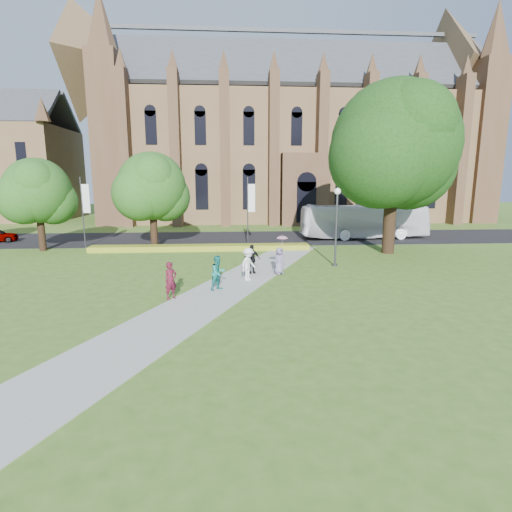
{
  "coord_description": "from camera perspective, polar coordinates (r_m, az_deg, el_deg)",
  "views": [
    {
      "loc": [
        0.31,
        -19.6,
        5.78
      ],
      "look_at": [
        1.82,
        2.12,
        1.6
      ],
      "focal_mm": 28.0,
      "sensor_mm": 36.0,
      "label": 1
    }
  ],
  "objects": [
    {
      "name": "ground",
      "position": [
        20.44,
        -4.69,
        -5.6
      ],
      "size": [
        160.0,
        160.0,
        0.0
      ],
      "primitive_type": "plane",
      "color": "#40641E",
      "rests_on": "ground"
    },
    {
      "name": "road",
      "position": [
        40.02,
        -4.38,
        2.55
      ],
      "size": [
        160.0,
        10.0,
        0.02
      ],
      "primitive_type": "cube",
      "color": "black",
      "rests_on": "ground"
    },
    {
      "name": "footpath",
      "position": [
        21.39,
        -4.67,
        -4.79
      ],
      "size": [
        15.58,
        28.54,
        0.04
      ],
      "primitive_type": "cube",
      "rotation": [
        0.0,
        0.0,
        -0.44
      ],
      "color": "#B2B2A8",
      "rests_on": "ground"
    },
    {
      "name": "flower_hedge",
      "position": [
        33.35,
        -7.89,
        1.18
      ],
      "size": [
        18.0,
        1.4,
        0.45
      ],
      "primitive_type": "cube",
      "color": "gold",
      "rests_on": "ground"
    },
    {
      "name": "cathedral",
      "position": [
        60.55,
        5.52,
        17.66
      ],
      "size": [
        52.6,
        18.25,
        28.0
      ],
      "color": "brown",
      "rests_on": "ground"
    },
    {
      "name": "streetlamp",
      "position": [
        27.19,
        11.44,
        5.41
      ],
      "size": [
        0.44,
        0.44,
        5.24
      ],
      "color": "#38383D",
      "rests_on": "ground"
    },
    {
      "name": "large_tree",
      "position": [
        33.23,
        19.15,
        14.75
      ],
      "size": [
        9.6,
        9.6,
        13.2
      ],
      "color": "#332114",
      "rests_on": "ground"
    },
    {
      "name": "street_tree_0",
      "position": [
        36.93,
        -28.78,
        8.14
      ],
      "size": [
        5.2,
        5.2,
        7.5
      ],
      "color": "#332114",
      "rests_on": "ground"
    },
    {
      "name": "street_tree_1",
      "position": [
        34.68,
        -14.66,
        9.6
      ],
      "size": [
        5.6,
        5.6,
        8.05
      ],
      "color": "#332114",
      "rests_on": "ground"
    },
    {
      "name": "banner_pole_0",
      "position": [
        34.93,
        -1.01,
        6.94
      ],
      "size": [
        0.7,
        0.1,
        6.0
      ],
      "color": "#38383D",
      "rests_on": "ground"
    },
    {
      "name": "banner_pole_1",
      "position": [
        36.95,
        -23.38,
        6.28
      ],
      "size": [
        0.7,
        0.1,
        6.0
      ],
      "color": "#38383D",
      "rests_on": "ground"
    },
    {
      "name": "tour_coach",
      "position": [
        41.0,
        15.19,
        4.86
      ],
      "size": [
        12.6,
        3.67,
        3.47
      ],
      "primitive_type": "imported",
      "rotation": [
        0.0,
        0.0,
        1.63
      ],
      "color": "white",
      "rests_on": "road"
    },
    {
      "name": "pedestrian_0",
      "position": [
        19.86,
        -12.09,
        -3.44
      ],
      "size": [
        0.79,
        0.77,
        1.83
      ],
      "primitive_type": "imported",
      "rotation": [
        0.0,
        0.0,
        0.72
      ],
      "color": "#501222",
      "rests_on": "footpath"
    },
    {
      "name": "pedestrian_1",
      "position": [
        21.09,
        -5.42,
        -2.4
      ],
      "size": [
        1.13,
        1.11,
        1.83
      ],
      "primitive_type": "imported",
      "rotation": [
        0.0,
        0.0,
        0.72
      ],
      "color": "#187971",
      "rests_on": "footpath"
    },
    {
      "name": "pedestrian_2",
      "position": [
        22.99,
        -1.1,
        -1.17
      ],
      "size": [
        1.3,
        1.4,
        1.89
      ],
      "primitive_type": "imported",
      "rotation": [
        0.0,
        0.0,
        0.92
      ],
      "color": "white",
      "rests_on": "footpath"
    },
    {
      "name": "pedestrian_3",
      "position": [
        24.7,
        -0.64,
        -0.43
      ],
      "size": [
        1.13,
        0.68,
        1.8
      ],
      "primitive_type": "imported",
      "rotation": [
        0.0,
        0.0,
        0.24
      ],
      "color": "black",
      "rests_on": "footpath"
    },
    {
      "name": "pedestrian_4",
      "position": [
        24.6,
        3.35,
        -0.66
      ],
      "size": [
        0.96,
        0.92,
        1.66
      ],
      "primitive_type": "imported",
      "rotation": [
        0.0,
        0.0,
        0.69
      ],
      "color": "slate",
      "rests_on": "footpath"
    },
    {
      "name": "parasol",
      "position": [
        24.52,
        3.77,
        1.99
      ],
      "size": [
        0.77,
        0.77,
        0.61
      ],
      "primitive_type": "imported",
      "rotation": [
        0.0,
        0.0,
        -0.11
      ],
      "color": "#CA8F96",
      "rests_on": "pedestrian_4"
    }
  ]
}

